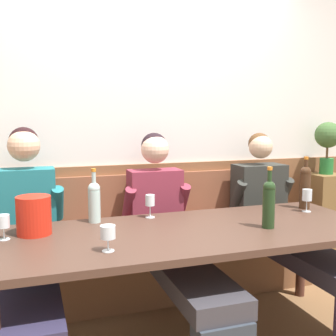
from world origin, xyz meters
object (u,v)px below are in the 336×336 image
object	(u,v)px
wall_bench	(156,261)
person_center_left_seat	(285,223)
person_right_seat	(172,233)
wine_bottle_amber_mid	(305,186)
wine_bottle_clear_water	(94,200)
wine_glass_center_rear	(3,223)
wine_glass_by_bottle	(307,196)
wine_glass_left_end	(108,233)
wine_glass_center_front	(150,201)
person_left_seat	(27,242)
ice_bucket	(34,215)
wine_bottle_green_tall	(269,202)
dining_table	(192,241)
potted_plant	(328,139)

from	to	relation	value
wall_bench	person_center_left_seat	xyz separation A→B (m)	(0.88, -0.39, 0.32)
person_right_seat	wine_bottle_amber_mid	size ratio (longest dim) A/B	3.58
wall_bench	wine_bottle_clear_water	bearing A→B (deg)	-143.62
person_center_left_seat	wine_glass_center_rear	bearing A→B (deg)	-174.06
person_center_left_seat	wine_glass_by_bottle	size ratio (longest dim) A/B	8.50
wine_glass_left_end	person_right_seat	bearing A→B (deg)	46.63
wine_glass_left_end	wine_glass_center_front	bearing A→B (deg)	56.46
person_left_seat	ice_bucket	bearing A→B (deg)	-73.80
wine_glass_left_end	wine_bottle_green_tall	bearing A→B (deg)	6.77
wine_bottle_clear_water	wine_glass_center_rear	bearing A→B (deg)	-157.81
dining_table	wine_bottle_amber_mid	size ratio (longest dim) A/B	6.04
wine_bottle_clear_water	wine_glass_by_bottle	bearing A→B (deg)	-7.53
person_left_seat	potted_plant	world-z (taller)	potted_plant
ice_bucket	potted_plant	xyz separation A→B (m)	(2.47, 0.57, 0.35)
dining_table	person_center_left_seat	size ratio (longest dim) A/B	1.68
wine_bottle_green_tall	person_right_seat	bearing A→B (deg)	136.04
dining_table	person_center_left_seat	bearing A→B (deg)	21.02
wall_bench	wine_bottle_amber_mid	xyz separation A→B (m)	(0.98, -0.48, 0.61)
wall_bench	wine_bottle_clear_water	size ratio (longest dim) A/B	7.55
person_right_seat	wine_bottle_green_tall	bearing A→B (deg)	-43.96
wine_glass_by_bottle	wine_bottle_amber_mid	bearing A→B (deg)	61.01
person_right_seat	ice_bucket	world-z (taller)	person_right_seat
wine_bottle_green_tall	wine_glass_center_front	xyz separation A→B (m)	(-0.60, 0.46, -0.05)
person_center_left_seat	wine_glass_center_front	xyz separation A→B (m)	(-1.04, 0.01, 0.24)
wine_bottle_green_tall	wine_glass_center_front	size ratio (longest dim) A/B	2.41
person_center_left_seat	wine_glass_center_rear	xyz separation A→B (m)	(-1.92, -0.20, 0.22)
wine_bottle_clear_water	dining_table	bearing A→B (deg)	-34.11
dining_table	wine_glass_center_front	size ratio (longest dim) A/B	14.90
wine_bottle_green_tall	wine_glass_left_end	size ratio (longest dim) A/B	2.82
dining_table	wine_bottle_green_tall	size ratio (longest dim) A/B	6.17
person_right_seat	wine_bottle_amber_mid	bearing A→B (deg)	-4.53
wine_glass_by_bottle	wine_glass_center_front	bearing A→B (deg)	169.96
wall_bench	dining_table	distance (m)	0.82
wine_bottle_green_tall	wine_glass_by_bottle	bearing A→B (deg)	29.46
ice_bucket	wine_bottle_clear_water	distance (m)	0.40
ice_bucket	wine_glass_center_rear	size ratio (longest dim) A/B	1.58
wine_bottle_amber_mid	wine_glass_by_bottle	world-z (taller)	wine_bottle_amber_mid
person_right_seat	wine_glass_by_bottle	bearing A→B (deg)	-10.30
wall_bench	person_left_seat	bearing A→B (deg)	-157.39
person_left_seat	wine_bottle_green_tall	world-z (taller)	person_left_seat
person_right_seat	potted_plant	distance (m)	1.76
wine_bottle_clear_water	wine_bottle_amber_mid	size ratio (longest dim) A/B	0.91
wine_bottle_clear_water	potted_plant	xyz separation A→B (m)	(2.11, 0.42, 0.32)
person_left_seat	potted_plant	xyz separation A→B (m)	(2.52, 0.42, 0.55)
wall_bench	wine_glass_center_front	size ratio (longest dim) A/B	16.86
wall_bench	wine_bottle_green_tall	size ratio (longest dim) A/B	6.99
wall_bench	wine_bottle_green_tall	xyz separation A→B (m)	(0.45, -0.84, 0.60)
wine_glass_center_front	wine_glass_by_bottle	bearing A→B (deg)	-10.04
dining_table	wine_bottle_clear_water	bearing A→B (deg)	145.89
wall_bench	person_left_seat	distance (m)	1.07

